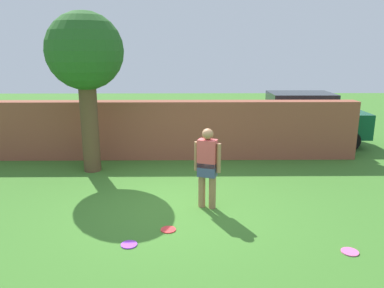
{
  "coord_description": "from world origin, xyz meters",
  "views": [
    {
      "loc": [
        0.19,
        -6.99,
        3.09
      ],
      "look_at": [
        0.29,
        1.24,
        1.0
      ],
      "focal_mm": 35.02,
      "sensor_mm": 36.0,
      "label": 1
    }
  ],
  "objects_px": {
    "frisbee_pink": "(350,252)",
    "frisbee_purple": "(129,245)",
    "tree": "(85,56)",
    "frisbee_red": "(168,230)",
    "car": "(299,119)",
    "person": "(207,165)"
  },
  "relations": [
    {
      "from": "frisbee_pink",
      "to": "frisbee_purple",
      "type": "bearing_deg",
      "value": 175.67
    },
    {
      "from": "tree",
      "to": "frisbee_red",
      "type": "xyz_separation_m",
      "value": [
        2.15,
        -3.38,
        -2.92
      ]
    },
    {
      "from": "frisbee_purple",
      "to": "car",
      "type": "bearing_deg",
      "value": 54.93
    },
    {
      "from": "person",
      "to": "car",
      "type": "relative_size",
      "value": 0.38
    },
    {
      "from": "person",
      "to": "frisbee_purple",
      "type": "height_order",
      "value": "person"
    },
    {
      "from": "person",
      "to": "frisbee_pink",
      "type": "height_order",
      "value": "person"
    },
    {
      "from": "person",
      "to": "frisbee_purple",
      "type": "relative_size",
      "value": 6.0
    },
    {
      "from": "tree",
      "to": "frisbee_pink",
      "type": "xyz_separation_m",
      "value": [
        5.04,
        -4.15,
        -2.92
      ]
    },
    {
      "from": "frisbee_pink",
      "to": "frisbee_purple",
      "type": "distance_m",
      "value": 3.51
    },
    {
      "from": "frisbee_pink",
      "to": "frisbee_purple",
      "type": "xyz_separation_m",
      "value": [
        -3.5,
        0.26,
        0.0
      ]
    },
    {
      "from": "car",
      "to": "frisbee_red",
      "type": "xyz_separation_m",
      "value": [
        -4.02,
        -6.1,
        -0.85
      ]
    },
    {
      "from": "frisbee_red",
      "to": "frisbee_pink",
      "type": "xyz_separation_m",
      "value": [
        2.89,
        -0.78,
        0.0
      ]
    },
    {
      "from": "person",
      "to": "frisbee_pink",
      "type": "relative_size",
      "value": 6.0
    },
    {
      "from": "person",
      "to": "frisbee_red",
      "type": "distance_m",
      "value": 1.51
    },
    {
      "from": "person",
      "to": "frisbee_purple",
      "type": "distance_m",
      "value": 2.2
    },
    {
      "from": "car",
      "to": "frisbee_pink",
      "type": "distance_m",
      "value": 7.02
    },
    {
      "from": "tree",
      "to": "car",
      "type": "bearing_deg",
      "value": 23.77
    },
    {
      "from": "car",
      "to": "frisbee_red",
      "type": "bearing_deg",
      "value": 57.18
    },
    {
      "from": "tree",
      "to": "frisbee_purple",
      "type": "relative_size",
      "value": 14.81
    },
    {
      "from": "frisbee_pink",
      "to": "car",
      "type": "bearing_deg",
      "value": 80.59
    },
    {
      "from": "tree",
      "to": "frisbee_red",
      "type": "height_order",
      "value": "tree"
    },
    {
      "from": "car",
      "to": "frisbee_pink",
      "type": "xyz_separation_m",
      "value": [
        -1.14,
        -6.87,
        -0.85
      ]
    }
  ]
}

